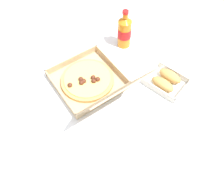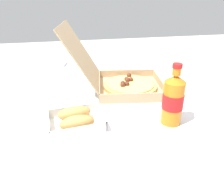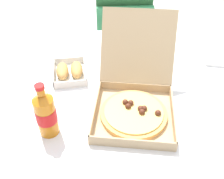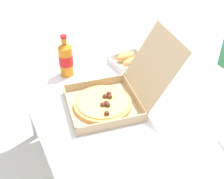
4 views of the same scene
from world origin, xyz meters
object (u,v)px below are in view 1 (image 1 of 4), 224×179
Objects in this scene: pizza_box_open at (92,82)px; bread_side_box at (166,81)px; paper_menu at (163,163)px; cola_bottle at (124,32)px.

pizza_box_open is 0.36m from bread_side_box.
bread_side_box is at bearing -162.00° from paper_menu.
bread_side_box is 0.91× the size of cola_bottle.
pizza_box_open is at bearing 17.39° from cola_bottle.
bread_side_box reaches higher than paper_menu.
pizza_box_open reaches higher than bread_side_box.
pizza_box_open reaches higher than paper_menu.
paper_menu is at bearing 85.10° from pizza_box_open.
pizza_box_open is at bearing -114.30° from paper_menu.
cola_bottle reaches higher than bread_side_box.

